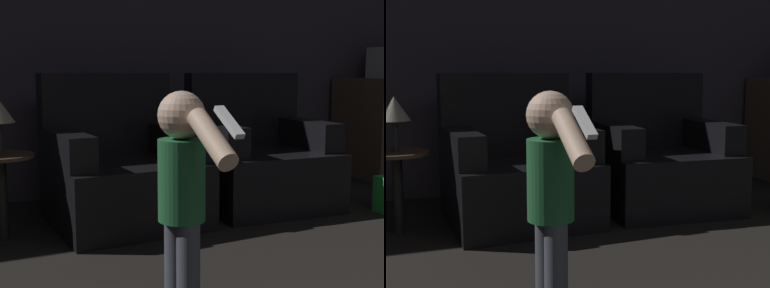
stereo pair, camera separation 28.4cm
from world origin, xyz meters
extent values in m
cube|color=#3D3842|center=(0.00, 4.50, 1.30)|extent=(8.40, 0.05, 2.60)
cube|color=black|center=(-0.40, 3.59, 0.20)|extent=(0.91, 0.87, 0.40)
cube|color=black|center=(-0.41, 3.93, 0.67)|extent=(0.88, 0.20, 0.54)
cube|color=black|center=(-0.76, 3.58, 0.50)|extent=(0.19, 0.68, 0.20)
cube|color=black|center=(-0.04, 3.61, 0.50)|extent=(0.19, 0.68, 0.20)
cube|color=black|center=(0.63, 3.59, 0.20)|extent=(0.93, 0.90, 0.40)
cube|color=black|center=(0.65, 3.93, 0.67)|extent=(0.88, 0.22, 0.54)
cube|color=black|center=(0.27, 3.62, 0.50)|extent=(0.21, 0.69, 0.20)
cube|color=black|center=(0.98, 3.57, 0.50)|extent=(0.21, 0.69, 0.20)
cylinder|color=#474C56|center=(-0.56, 2.33, 0.18)|extent=(0.10, 0.10, 0.35)
cylinder|color=#474C56|center=(-0.57, 2.44, 0.18)|extent=(0.10, 0.10, 0.35)
cylinder|color=#236638|center=(-0.57, 2.39, 0.52)|extent=(0.19, 0.19, 0.33)
sphere|color=beige|center=(-0.57, 2.39, 0.78)|extent=(0.19, 0.19, 0.19)
cylinder|color=beige|center=(-0.57, 2.51, 0.51)|extent=(0.08, 0.08, 0.28)
cylinder|color=beige|center=(-0.56, 2.14, 0.72)|extent=(0.08, 0.28, 0.21)
cube|color=white|center=(-0.56, 2.02, 0.79)|extent=(0.04, 0.16, 0.10)
cylinder|color=black|center=(-1.13, 3.59, 0.24)|extent=(0.06, 0.06, 0.47)
cylinder|color=#4C3826|center=(-1.13, 3.59, 0.48)|extent=(0.37, 0.37, 0.02)
cylinder|color=#262626|center=(-1.13, 3.59, 0.58)|extent=(0.04, 0.04, 0.18)
cone|color=#9E937F|center=(-1.13, 3.59, 0.74)|extent=(0.18, 0.18, 0.14)
camera|label=1|loc=(-1.45, 0.46, 0.96)|focal=50.00mm
camera|label=2|loc=(-1.19, 0.35, 0.96)|focal=50.00mm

